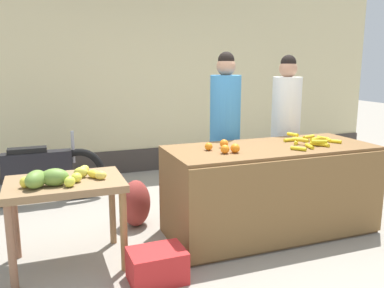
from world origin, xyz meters
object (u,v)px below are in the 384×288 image
at_px(vendor_woman_blue_shirt, 225,134).
at_px(parked_motorcycle, 38,172).
at_px(produce_crate, 157,266).
at_px(produce_sack, 136,203).
at_px(vendor_woman_white_shirt, 285,131).

xyz_separation_m(vendor_woman_blue_shirt, parked_motorcycle, (-2.01, 1.03, -0.51)).
bearing_deg(produce_crate, parked_motorcycle, 110.98).
bearing_deg(produce_crate, produce_sack, 85.31).
xyz_separation_m(vendor_woman_blue_shirt, produce_crate, (-1.15, -1.21, -0.79)).
xyz_separation_m(produce_crate, produce_sack, (0.09, 1.15, 0.12)).
bearing_deg(vendor_woman_white_shirt, parked_motorcycle, 160.01).
relative_size(parked_motorcycle, produce_crate, 3.64).
distance_m(vendor_woman_blue_shirt, produce_crate, 1.84).
distance_m(parked_motorcycle, produce_crate, 2.42).
xyz_separation_m(vendor_woman_blue_shirt, vendor_woman_white_shirt, (0.80, 0.01, -0.02)).
bearing_deg(vendor_woman_blue_shirt, vendor_woman_white_shirt, 0.77).
bearing_deg(vendor_woman_white_shirt, vendor_woman_blue_shirt, -179.23).
bearing_deg(parked_motorcycle, vendor_woman_blue_shirt, -27.22).
relative_size(parked_motorcycle, produce_sack, 3.24).
height_order(parked_motorcycle, produce_sack, parked_motorcycle).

